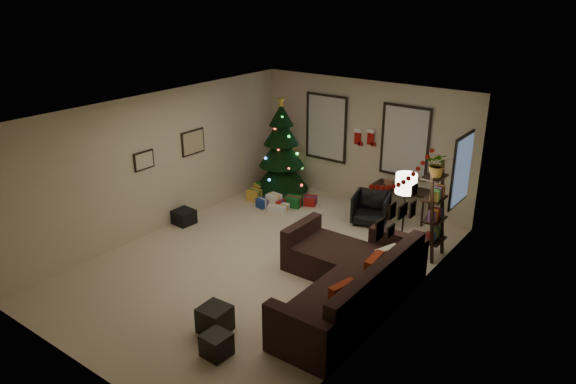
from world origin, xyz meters
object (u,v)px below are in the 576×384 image
at_px(sofa, 348,283).
at_px(desk_chair, 371,208).
at_px(bookshelf, 436,213).
at_px(christmas_tree, 281,154).
at_px(desk, 402,191).

relative_size(sofa, desk_chair, 4.72).
height_order(sofa, bookshelf, bookshelf).
bearing_deg(christmas_tree, desk, 7.87).
bearing_deg(desk, desk_chair, -119.03).
bearing_deg(sofa, desk, 101.92).
relative_size(desk_chair, bookshelf, 0.37).
bearing_deg(sofa, desk_chair, 111.42).
xyz_separation_m(christmas_tree, bookshelf, (4.03, -0.89, -0.11)).
bearing_deg(sofa, christmas_tree, 139.62).
relative_size(christmas_tree, bookshelf, 1.32).
height_order(christmas_tree, bookshelf, christmas_tree).
height_order(sofa, desk_chair, sofa).
bearing_deg(sofa, bookshelf, 76.84).
bearing_deg(bookshelf, desk, 133.42).
bearing_deg(bookshelf, sofa, -103.16).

